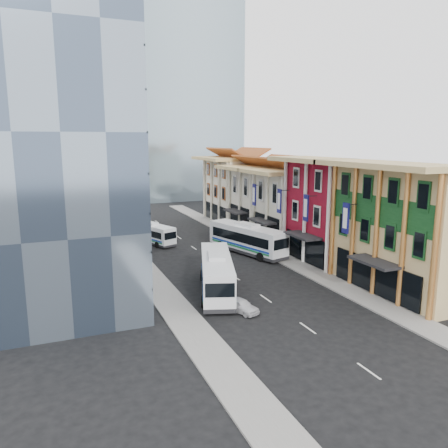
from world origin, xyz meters
name	(u,v)px	position (x,y,z in m)	size (l,w,h in m)	color
ground	(315,333)	(0.00, 0.00, 0.00)	(200.00, 200.00, 0.00)	black
sidewalk_right	(273,253)	(8.50, 22.00, 0.07)	(3.00, 90.00, 0.15)	slate
sidewalk_left	(143,268)	(-8.50, 22.00, 0.07)	(3.00, 90.00, 0.15)	slate
shophouse_tan	(411,230)	(14.00, 5.00, 6.00)	(8.00, 14.00, 12.00)	tan
shophouse_red	(335,211)	(14.00, 17.00, 6.00)	(8.00, 10.00, 12.00)	maroon
shophouse_cream_near	(293,208)	(14.00, 26.50, 5.00)	(8.00, 9.00, 10.00)	white
shophouse_cream_mid	(264,200)	(14.00, 35.50, 5.00)	(8.00, 9.00, 10.00)	white
shophouse_cream_far	(237,190)	(14.00, 46.00, 5.50)	(8.00, 12.00, 11.00)	white
office_tower	(55,134)	(-17.00, 19.00, 15.00)	(12.00, 26.00, 30.00)	#425269
office_block_far	(61,192)	(-16.00, 42.00, 7.00)	(10.00, 18.00, 14.00)	gray
bus_left_near	(217,273)	(-3.56, 11.42, 1.95)	(2.85, 12.15, 3.90)	silver
bus_left_far	(151,232)	(-4.73, 34.16, 1.52)	(2.21, 9.46, 3.03)	silver
bus_right	(247,238)	(5.50, 23.72, 1.99)	(2.90, 12.38, 3.97)	silver
sedan_left	(241,305)	(-3.47, 5.96, 0.59)	(1.41, 3.48, 1.18)	silver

